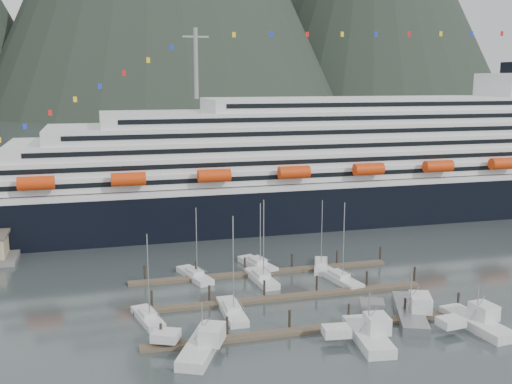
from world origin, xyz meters
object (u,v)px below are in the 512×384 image
trawler_a (201,343)px  cruise_ship (353,170)px  sailboat_b (232,312)px  trawler_d (476,322)px  trawler_c (409,311)px  sailboat_g (321,266)px  sailboat_f (257,265)px  sailboat_d (339,279)px  sailboat_e (195,276)px  sailboat_a (148,318)px  trawler_b (367,334)px  sailboat_c (261,279)px

trawler_a → cruise_ship: bearing=-12.4°
sailboat_b → trawler_d: bearing=-112.6°
cruise_ship → trawler_c: 67.80m
sailboat_g → trawler_a: 39.33m
sailboat_f → trawler_a: sailboat_f is taller
sailboat_d → sailboat_e: (-24.18, 8.11, -0.01)m
sailboat_a → sailboat_d: bearing=-87.8°
cruise_ship → sailboat_e: bearing=-141.1°
sailboat_b → sailboat_d: sailboat_b is taller
cruise_ship → trawler_d: cruise_ship is taller
trawler_b → trawler_c: 11.22m
sailboat_c → trawler_b: (7.29, -27.18, 0.51)m
cruise_ship → sailboat_c: (-36.27, -42.75, -11.59)m
sailboat_b → sailboat_e: bearing=9.0°
trawler_b → cruise_ship: bearing=-15.6°
sailboat_f → trawler_d: size_ratio=1.05×
sailboat_a → trawler_b: 31.65m
trawler_a → trawler_c: 31.76m
cruise_ship → sailboat_c: cruise_ship is taller
sailboat_a → sailboat_d: 35.10m
sailboat_f → trawler_d: bearing=-162.8°
cruise_ship → sailboat_b: cruise_ship is taller
sailboat_c → sailboat_e: sailboat_c is taller
cruise_ship → trawler_d: (-12.16, -69.96, -11.13)m
sailboat_a → sailboat_e: size_ratio=1.02×
sailboat_c → trawler_d: (24.10, -27.21, 0.46)m
cruise_ship → sailboat_e: size_ratio=15.56×
cruise_ship → trawler_b: 76.50m
cruise_ship → sailboat_a: size_ratio=15.22×
sailboat_a → trawler_c: (37.57, -8.73, 0.51)m
cruise_ship → trawler_b: (-28.98, -69.93, -11.09)m
trawler_a → sailboat_c: bearing=-6.7°
sailboat_b → sailboat_g: 27.32m
cruise_ship → sailboat_d: bearing=-116.6°
trawler_b → trawler_c: size_ratio=0.81×
sailboat_c → trawler_d: 36.35m
sailboat_e → trawler_c: (27.84, -25.90, 0.51)m
trawler_b → trawler_d: size_ratio=0.98×
sailboat_b → sailboat_e: size_ratio=1.18×
sailboat_b → sailboat_c: size_ratio=1.04×
sailboat_b → sailboat_g: bearing=-49.8°
cruise_ship → sailboat_d: (-23.12, -46.20, -11.61)m
sailboat_a → sailboat_g: (33.48, 16.55, -0.02)m
sailboat_d → sailboat_a: bearing=94.2°
sailboat_a → sailboat_b: (12.45, -0.89, 0.02)m
sailboat_d → sailboat_f: sailboat_d is taller
sailboat_b → trawler_c: sailboat_b is taller
sailboat_d → trawler_b: sailboat_d is taller
sailboat_a → sailboat_e: (9.73, 17.17, -0.00)m
sailboat_d → trawler_b: (-5.86, -23.72, 0.52)m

